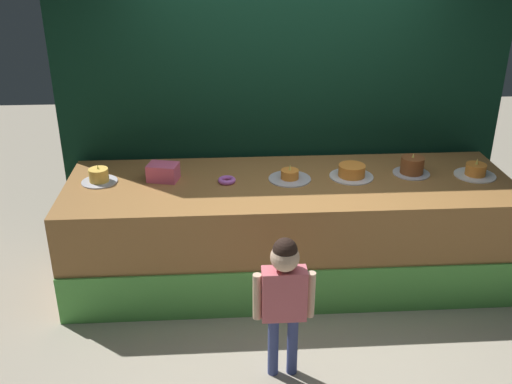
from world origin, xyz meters
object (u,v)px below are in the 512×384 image
object	(u,v)px
child_figure	(284,290)
donut	(227,180)
cake_far_left	(99,177)
cake_far_right	(475,171)
pink_box	(163,172)
cake_center	(352,172)
cake_left	(290,176)
cake_right	(412,166)

from	to	relation	value
child_figure	donut	size ratio (longest dim) A/B	7.25
cake_far_left	cake_far_right	size ratio (longest dim) A/B	0.85
child_figure	pink_box	size ratio (longest dim) A/B	4.35
pink_box	donut	xyz separation A→B (m)	(0.51, -0.08, -0.05)
donut	cake_center	xyz separation A→B (m)	(1.01, 0.05, 0.03)
cake_center	cake_far_right	distance (m)	1.01
donut	cake_far_right	distance (m)	2.03
child_figure	cake_left	xyz separation A→B (m)	(0.18, 1.24, 0.24)
pink_box	cake_right	size ratio (longest dim) A/B	0.79
child_figure	cake_center	size ratio (longest dim) A/B	2.87
pink_box	cake_center	distance (m)	1.52
cake_left	cake_center	world-z (taller)	cake_left
pink_box	cake_far_right	distance (m)	2.53
cake_left	cake_far_left	bearing A→B (deg)	178.45
child_figure	donut	xyz separation A→B (m)	(-0.33, 1.21, 0.23)
pink_box	cake_far_left	bearing A→B (deg)	-178.52
pink_box	cake_center	size ratio (longest dim) A/B	0.66
cake_left	cake_right	size ratio (longest dim) A/B	1.14
cake_center	child_figure	bearing A→B (deg)	-118.39
donut	cake_left	xyz separation A→B (m)	(0.51, 0.03, 0.01)
cake_right	cake_far_right	world-z (taller)	cake_right
pink_box	cake_center	xyz separation A→B (m)	(1.52, -0.04, -0.02)
cake_far_left	cake_center	bearing A→B (deg)	-0.65
cake_center	cake_right	xyz separation A→B (m)	(0.51, 0.03, 0.02)
donut	cake_left	bearing A→B (deg)	3.31
donut	cake_far_left	world-z (taller)	cake_far_left
cake_left	cake_center	distance (m)	0.51
child_figure	donut	distance (m)	1.28
cake_left	cake_far_right	xyz separation A→B (m)	(1.52, -0.02, 0.01)
donut	cake_right	distance (m)	1.52
cake_center	cake_far_right	size ratio (longest dim) A/B	1.07
child_figure	cake_right	distance (m)	1.78
cake_left	pink_box	bearing A→B (deg)	176.94
child_figure	cake_center	world-z (taller)	child_figure
pink_box	cake_left	distance (m)	1.02
cake_far_right	pink_box	bearing A→B (deg)	178.28
cake_center	cake_right	world-z (taller)	cake_right
cake_far_left	cake_left	size ratio (longest dim) A/B	0.83
cake_right	donut	bearing A→B (deg)	-176.95
pink_box	donut	size ratio (longest dim) A/B	1.67
cake_right	cake_far_right	size ratio (longest dim) A/B	0.90
donut	cake_center	size ratio (longest dim) A/B	0.40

